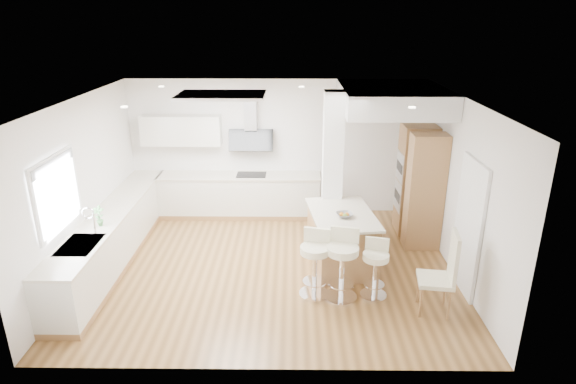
{
  "coord_description": "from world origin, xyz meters",
  "views": [
    {
      "loc": [
        0.36,
        -7.16,
        4.0
      ],
      "look_at": [
        0.27,
        0.4,
        1.2
      ],
      "focal_mm": 30.0,
      "sensor_mm": 36.0,
      "label": 1
    }
  ],
  "objects_px": {
    "dining_chair": "(444,271)",
    "bar_stool_c": "(375,266)",
    "peninsula": "(341,238)",
    "bar_stool_b": "(342,261)",
    "bar_stool_a": "(315,260)"
  },
  "relations": [
    {
      "from": "bar_stool_a",
      "to": "peninsula",
      "type": "bearing_deg",
      "value": 76.2
    },
    {
      "from": "bar_stool_b",
      "to": "bar_stool_c",
      "type": "bearing_deg",
      "value": 19.11
    },
    {
      "from": "bar_stool_a",
      "to": "bar_stool_b",
      "type": "bearing_deg",
      "value": 0.9
    },
    {
      "from": "bar_stool_b",
      "to": "dining_chair",
      "type": "height_order",
      "value": "dining_chair"
    },
    {
      "from": "peninsula",
      "to": "bar_stool_b",
      "type": "bearing_deg",
      "value": -101.81
    },
    {
      "from": "bar_stool_a",
      "to": "dining_chair",
      "type": "height_order",
      "value": "dining_chair"
    },
    {
      "from": "bar_stool_a",
      "to": "dining_chair",
      "type": "xyz_separation_m",
      "value": [
        1.77,
        -0.43,
        0.08
      ]
    },
    {
      "from": "bar_stool_b",
      "to": "bar_stool_c",
      "type": "relative_size",
      "value": 1.2
    },
    {
      "from": "dining_chair",
      "to": "bar_stool_c",
      "type": "bearing_deg",
      "value": 163.53
    },
    {
      "from": "peninsula",
      "to": "bar_stool_a",
      "type": "xyz_separation_m",
      "value": [
        -0.48,
        -0.97,
        0.11
      ]
    },
    {
      "from": "peninsula",
      "to": "bar_stool_a",
      "type": "distance_m",
      "value": 1.09
    },
    {
      "from": "peninsula",
      "to": "bar_stool_b",
      "type": "distance_m",
      "value": 1.07
    },
    {
      "from": "peninsula",
      "to": "bar_stool_b",
      "type": "height_order",
      "value": "bar_stool_b"
    },
    {
      "from": "bar_stool_a",
      "to": "bar_stool_c",
      "type": "distance_m",
      "value": 0.89
    },
    {
      "from": "dining_chair",
      "to": "bar_stool_b",
      "type": "bearing_deg",
      "value": 173.76
    }
  ]
}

